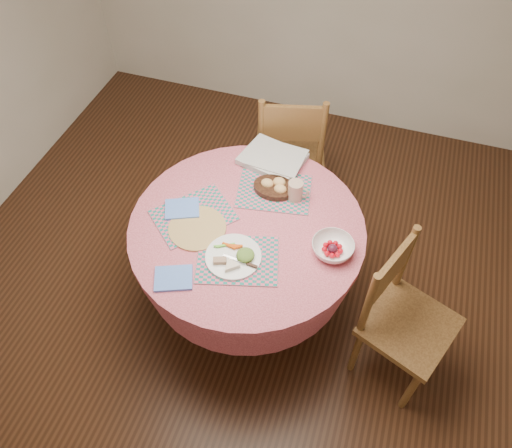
{
  "coord_description": "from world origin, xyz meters",
  "views": [
    {
      "loc": [
        0.56,
        -1.55,
        2.76
      ],
      "look_at": [
        0.05,
        0.0,
        0.78
      ],
      "focal_mm": 35.0,
      "sensor_mm": 36.0,
      "label": 1
    }
  ],
  "objects_px": {
    "fruit_bowl": "(333,248)",
    "chair_right": "(402,316)",
    "dinner_plate": "(234,257)",
    "bread_bowl": "(275,187)",
    "dining_table": "(247,248)",
    "wicker_trivet": "(197,228)",
    "latte_mug": "(296,191)",
    "chair_back": "(290,147)"
  },
  "relations": [
    {
      "from": "dining_table",
      "to": "latte_mug",
      "type": "height_order",
      "value": "latte_mug"
    },
    {
      "from": "dinner_plate",
      "to": "chair_back",
      "type": "bearing_deg",
      "value": 90.93
    },
    {
      "from": "dinner_plate",
      "to": "latte_mug",
      "type": "distance_m",
      "value": 0.52
    },
    {
      "from": "chair_right",
      "to": "fruit_bowl",
      "type": "xyz_separation_m",
      "value": [
        -0.42,
        0.09,
        0.29
      ]
    },
    {
      "from": "fruit_bowl",
      "to": "chair_right",
      "type": "bearing_deg",
      "value": -12.42
    },
    {
      "from": "dinner_plate",
      "to": "bread_bowl",
      "type": "relative_size",
      "value": 1.21
    },
    {
      "from": "chair_back",
      "to": "dinner_plate",
      "type": "relative_size",
      "value": 3.55
    },
    {
      "from": "bread_bowl",
      "to": "latte_mug",
      "type": "xyz_separation_m",
      "value": [
        0.13,
        -0.02,
        0.03
      ]
    },
    {
      "from": "dining_table",
      "to": "latte_mug",
      "type": "distance_m",
      "value": 0.41
    },
    {
      "from": "chair_right",
      "to": "dinner_plate",
      "type": "xyz_separation_m",
      "value": [
        -0.87,
        -0.1,
        0.28
      ]
    },
    {
      "from": "chair_right",
      "to": "wicker_trivet",
      "type": "relative_size",
      "value": 3.13
    },
    {
      "from": "dinner_plate",
      "to": "fruit_bowl",
      "type": "bearing_deg",
      "value": 23.54
    },
    {
      "from": "chair_right",
      "to": "bread_bowl",
      "type": "relative_size",
      "value": 4.08
    },
    {
      "from": "wicker_trivet",
      "to": "latte_mug",
      "type": "xyz_separation_m",
      "value": [
        0.43,
        0.36,
        0.06
      ]
    },
    {
      "from": "dinner_plate",
      "to": "bread_bowl",
      "type": "bearing_deg",
      "value": 83.89
    },
    {
      "from": "chair_right",
      "to": "dinner_plate",
      "type": "distance_m",
      "value": 0.92
    },
    {
      "from": "chair_back",
      "to": "dinner_plate",
      "type": "distance_m",
      "value": 1.16
    },
    {
      "from": "wicker_trivet",
      "to": "chair_right",
      "type": "bearing_deg",
      "value": -1.04
    },
    {
      "from": "latte_mug",
      "to": "bread_bowl",
      "type": "bearing_deg",
      "value": 170.15
    },
    {
      "from": "dining_table",
      "to": "chair_right",
      "type": "bearing_deg",
      "value": -7.89
    },
    {
      "from": "bread_bowl",
      "to": "dining_table",
      "type": "bearing_deg",
      "value": -103.02
    },
    {
      "from": "dinner_plate",
      "to": "latte_mug",
      "type": "relative_size",
      "value": 2.38
    },
    {
      "from": "dining_table",
      "to": "wicker_trivet",
      "type": "height_order",
      "value": "wicker_trivet"
    },
    {
      "from": "dining_table",
      "to": "chair_right",
      "type": "relative_size",
      "value": 1.32
    },
    {
      "from": "dining_table",
      "to": "chair_back",
      "type": "relative_size",
      "value": 1.26
    },
    {
      "from": "chair_right",
      "to": "fruit_bowl",
      "type": "height_order",
      "value": "chair_right"
    },
    {
      "from": "dining_table",
      "to": "chair_right",
      "type": "xyz_separation_m",
      "value": [
        0.88,
        -0.12,
        -0.07
      ]
    },
    {
      "from": "bread_bowl",
      "to": "fruit_bowl",
      "type": "relative_size",
      "value": 0.91
    },
    {
      "from": "latte_mug",
      "to": "chair_back",
      "type": "bearing_deg",
      "value": 106.91
    },
    {
      "from": "dining_table",
      "to": "dinner_plate",
      "type": "xyz_separation_m",
      "value": [
        0.01,
        -0.22,
        0.22
      ]
    },
    {
      "from": "chair_right",
      "to": "fruit_bowl",
      "type": "bearing_deg",
      "value": 99.6
    },
    {
      "from": "chair_back",
      "to": "latte_mug",
      "type": "height_order",
      "value": "chair_back"
    },
    {
      "from": "bread_bowl",
      "to": "fruit_bowl",
      "type": "height_order",
      "value": "bread_bowl"
    },
    {
      "from": "wicker_trivet",
      "to": "latte_mug",
      "type": "height_order",
      "value": "latte_mug"
    },
    {
      "from": "dining_table",
      "to": "wicker_trivet",
      "type": "bearing_deg",
      "value": -156.81
    },
    {
      "from": "dining_table",
      "to": "wicker_trivet",
      "type": "xyz_separation_m",
      "value": [
        -0.24,
        -0.1,
        0.2
      ]
    },
    {
      "from": "chair_right",
      "to": "latte_mug",
      "type": "height_order",
      "value": "chair_right"
    },
    {
      "from": "wicker_trivet",
      "to": "dinner_plate",
      "type": "relative_size",
      "value": 1.08
    },
    {
      "from": "wicker_trivet",
      "to": "bread_bowl",
      "type": "distance_m",
      "value": 0.49
    },
    {
      "from": "wicker_trivet",
      "to": "dinner_plate",
      "type": "distance_m",
      "value": 0.28
    },
    {
      "from": "chair_back",
      "to": "dinner_plate",
      "type": "height_order",
      "value": "chair_back"
    },
    {
      "from": "chair_back",
      "to": "wicker_trivet",
      "type": "height_order",
      "value": "chair_back"
    }
  ]
}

